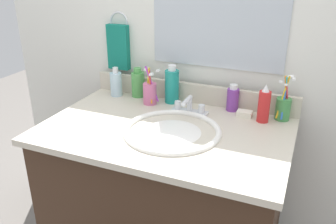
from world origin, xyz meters
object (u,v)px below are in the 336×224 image
object	(u,v)px
cup_green	(283,107)
faucet	(189,108)
soap_bar	(244,114)
bottle_toner_green	(138,84)
hand_towel	(118,47)
bottle_cream_purple	(233,99)
bottle_spray_red	(264,105)
bottle_gel_clear	(116,84)
cup_pink	(150,92)
bottle_mouthwash_teal	(172,86)

from	to	relation	value
cup_green	faucet	bearing A→B (deg)	-165.64
faucet	soap_bar	xyz separation A→B (m)	(0.23, 0.07, -0.02)
bottle_toner_green	hand_towel	bearing A→B (deg)	157.37
hand_towel	faucet	xyz separation A→B (m)	(0.43, -0.16, -0.19)
faucet	bottle_cream_purple	bearing A→B (deg)	34.24
faucet	bottle_spray_red	xyz separation A→B (m)	(0.31, 0.04, 0.04)
bottle_toner_green	soap_bar	size ratio (longest dim) A/B	2.24
bottle_gel_clear	cup_green	distance (m)	0.79
bottle_spray_red	bottle_cream_purple	world-z (taller)	bottle_spray_red
faucet	cup_pink	world-z (taller)	cup_pink
bottle_toner_green	cup_pink	world-z (taller)	cup_pink
bottle_spray_red	cup_pink	world-z (taller)	cup_pink
faucet	bottle_mouthwash_teal	world-z (taller)	bottle_mouthwash_teal
bottle_toner_green	soap_bar	world-z (taller)	bottle_toner_green
bottle_cream_purple	bottle_toner_green	distance (m)	0.47
hand_towel	bottle_toner_green	xyz separation A→B (m)	(0.13, -0.05, -0.16)
hand_towel	cup_pink	world-z (taller)	hand_towel
bottle_toner_green	bottle_gel_clear	bearing A→B (deg)	-162.91
bottle_toner_green	bottle_mouthwash_teal	bearing A→B (deg)	-2.77
hand_towel	cup_pink	xyz separation A→B (m)	(0.23, -0.12, -0.17)
cup_green	soap_bar	distance (m)	0.16
faucet	bottle_gel_clear	xyz separation A→B (m)	(-0.41, 0.07, 0.03)
hand_towel	bottle_toner_green	world-z (taller)	hand_towel
bottle_cream_purple	bottle_gel_clear	xyz separation A→B (m)	(-0.57, -0.04, 0.01)
bottle_spray_red	bottle_gel_clear	world-z (taller)	bottle_spray_red
hand_towel	bottle_cream_purple	world-z (taller)	hand_towel
hand_towel	bottle_spray_red	world-z (taller)	hand_towel
bottle_toner_green	soap_bar	bearing A→B (deg)	-4.26
hand_towel	bottle_gel_clear	xyz separation A→B (m)	(0.03, -0.09, -0.16)
bottle_toner_green	cup_pink	xyz separation A→B (m)	(0.10, -0.07, -0.01)
faucet	bottle_toner_green	world-z (taller)	bottle_toner_green
bottle_spray_red	bottle_toner_green	distance (m)	0.61
faucet	cup_green	distance (m)	0.39
cup_green	bottle_spray_red	bearing A→B (deg)	-143.78
bottle_spray_red	bottle_cream_purple	distance (m)	0.16
bottle_mouthwash_teal	cup_pink	world-z (taller)	same
faucet	cup_green	world-z (taller)	cup_green
hand_towel	soap_bar	size ratio (longest dim) A/B	3.44
cup_pink	soap_bar	distance (m)	0.44
bottle_mouthwash_teal	cup_green	size ratio (longest dim) A/B	0.93
hand_towel	bottle_toner_green	distance (m)	0.21
bottle_spray_red	bottle_gel_clear	xyz separation A→B (m)	(-0.71, 0.03, -0.01)
faucet	bottle_toner_green	distance (m)	0.32
bottle_mouthwash_teal	cup_pink	distance (m)	0.11
faucet	soap_bar	bearing A→B (deg)	16.40
bottle_cream_purple	bottle_gel_clear	bearing A→B (deg)	-176.31
soap_bar	bottle_mouthwash_teal	bearing A→B (deg)	174.96
bottle_mouthwash_teal	soap_bar	world-z (taller)	bottle_mouthwash_teal
hand_towel	bottle_spray_red	bearing A→B (deg)	-8.96
bottle_spray_red	bottle_toner_green	xyz separation A→B (m)	(-0.61, 0.06, -0.01)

